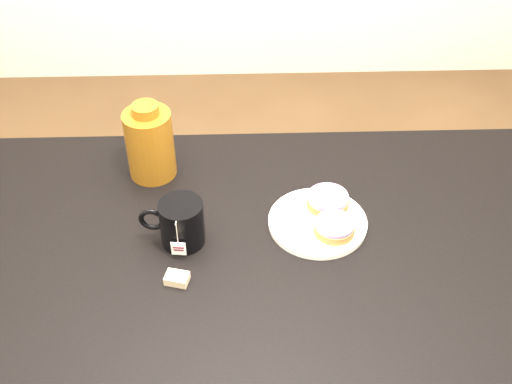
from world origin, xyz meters
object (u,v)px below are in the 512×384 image
plate (318,222)px  teabag_pouch (177,278)px  mug (181,223)px  bagel_package (150,143)px  bagel_back (328,200)px  table (256,293)px  bagel_front (334,227)px

plate → teabag_pouch: bearing=-152.4°
plate → mug: mug is taller
mug → bagel_package: 0.24m
teabag_pouch → bagel_back: bearing=32.3°
table → bagel_front: bearing=25.8°
table → teabag_pouch: bearing=-166.9°
teabag_pouch → bagel_package: 0.36m
table → mug: bearing=153.1°
table → plate: 0.20m
bagel_front → mug: bearing=-179.2°
mug → teabag_pouch: mug is taller
table → teabag_pouch: size_ratio=31.11×
teabag_pouch → bagel_package: size_ratio=0.24×
table → bagel_back: bearing=45.3°
bagel_front → bagel_package: (-0.40, 0.22, 0.06)m
bagel_package → mug: bearing=-70.5°
mug → bagel_package: bearing=115.8°
bagel_front → bagel_package: 0.46m
plate → bagel_back: (0.03, 0.05, 0.02)m
bagel_package → table: bearing=-52.7°
table → plate: (0.14, 0.12, 0.09)m
mug → teabag_pouch: size_ratio=3.11×
bagel_back → bagel_front: bearing=-87.0°
table → bagel_back: (0.16, 0.16, 0.11)m
mug → table: bearing=-20.6°
teabag_pouch → bagel_package: (-0.08, 0.34, 0.08)m
table → plate: bearing=40.3°
bagel_back → mug: bearing=-164.3°
plate → bagel_front: size_ratio=1.94×
bagel_back → mug: mug is taller
bagel_back → teabag_pouch: (-0.32, -0.20, -0.02)m
bagel_back → mug: 0.33m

